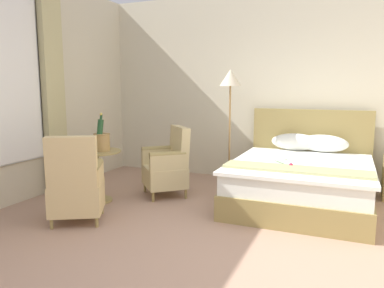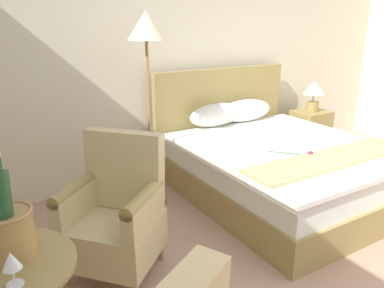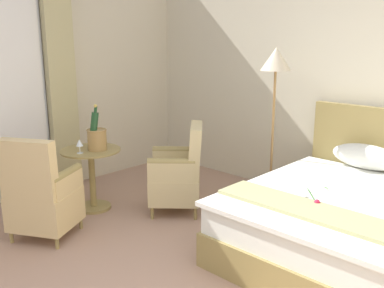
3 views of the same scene
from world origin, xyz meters
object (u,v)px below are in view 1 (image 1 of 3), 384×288
at_px(wine_glass_near_bucket, 93,142).
at_px(armchair_facing_bed, 76,186).
at_px(bed, 302,179).
at_px(champagne_bucket, 102,140).
at_px(side_table_round, 97,170).
at_px(wine_glass_near_edge, 91,145).
at_px(armchair_by_window, 168,166).
at_px(floor_lamp_brass, 230,89).

bearing_deg(wine_glass_near_bucket, armchair_facing_bed, -64.54).
height_order(bed, armchair_facing_bed, bed).
height_order(bed, champagne_bucket, champagne_bucket).
xyz_separation_m(bed, side_table_round, (-2.56, -0.98, 0.10)).
bearing_deg(armchair_facing_bed, side_table_round, 110.38).
relative_size(side_table_round, wine_glass_near_bucket, 4.90).
relative_size(bed, wine_glass_near_bucket, 14.84).
bearing_deg(wine_glass_near_edge, wine_glass_near_bucket, 122.96).
xyz_separation_m(wine_glass_near_bucket, wine_glass_near_edge, (0.19, -0.29, 0.01)).
bearing_deg(wine_glass_near_bucket, armchair_by_window, 30.02).
bearing_deg(wine_glass_near_edge, champagne_bucket, 85.39).
relative_size(champagne_bucket, armchair_facing_bed, 0.50).
xyz_separation_m(wine_glass_near_edge, armchair_facing_bed, (0.23, -0.58, -0.37)).
relative_size(champagne_bucket, wine_glass_near_edge, 3.31).
height_order(champagne_bucket, wine_glass_near_edge, champagne_bucket).
height_order(wine_glass_near_bucket, wine_glass_near_edge, wine_glass_near_edge).
relative_size(bed, armchair_facing_bed, 2.06).
height_order(bed, wine_glass_near_bucket, bed).
bearing_deg(side_table_round, champagne_bucket, 32.86).
distance_m(floor_lamp_brass, side_table_round, 2.30).
bearing_deg(armchair_by_window, bed, 10.49).
xyz_separation_m(champagne_bucket, armchair_facing_bed, (0.21, -0.79, -0.42)).
bearing_deg(champagne_bucket, wine_glass_near_edge, -94.61).
xyz_separation_m(bed, champagne_bucket, (-2.49, -0.93, 0.51)).
bearing_deg(champagne_bucket, bed, 20.54).
bearing_deg(champagne_bucket, side_table_round, -147.14).
relative_size(wine_glass_near_edge, armchair_facing_bed, 0.15).
relative_size(floor_lamp_brass, wine_glass_near_bucket, 12.68).
xyz_separation_m(wine_glass_near_edge, armchair_by_window, (0.70, 0.81, -0.37)).
distance_m(champagne_bucket, armchair_facing_bed, 0.92).
relative_size(bed, armchair_by_window, 2.13).
relative_size(wine_glass_near_bucket, wine_glass_near_edge, 0.93).
xyz_separation_m(wine_glass_near_bucket, armchair_by_window, (0.89, 0.51, -0.36)).
bearing_deg(champagne_bucket, floor_lamp_brass, 46.79).
height_order(wine_glass_near_edge, armchair_by_window, armchair_by_window).
xyz_separation_m(floor_lamp_brass, side_table_round, (-1.40, -1.47, -1.08)).
relative_size(side_table_round, champagne_bucket, 1.37).
bearing_deg(side_table_round, bed, 20.90).
xyz_separation_m(floor_lamp_brass, armchair_by_window, (-0.66, -0.82, -1.08)).
xyz_separation_m(side_table_round, champagne_bucket, (0.07, 0.04, 0.41)).
bearing_deg(bed, armchair_facing_bed, -142.88).
bearing_deg(side_table_round, wine_glass_near_bucket, 137.35).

